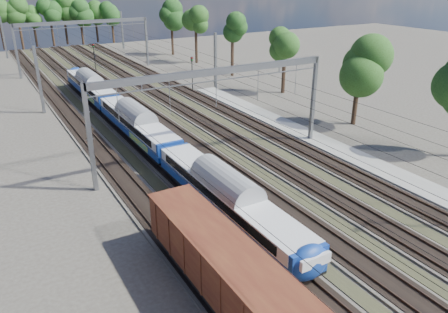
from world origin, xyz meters
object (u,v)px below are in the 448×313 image
emu_train (137,121)px  worker (95,56)px  signal_near (94,55)px  signal_far (192,70)px  freight_boxcar (224,268)px

emu_train → worker: (8.46, 49.76, -1.42)m
signal_near → signal_far: signal_far is taller
emu_train → signal_near: signal_near is taller
freight_boxcar → worker: bearing=80.3°
signal_far → freight_boxcar: bearing=-136.1°
signal_near → emu_train: bearing=-74.5°
freight_boxcar → signal_near: bearing=81.2°
signal_far → emu_train: bearing=-153.7°
signal_near → worker: bearing=99.9°
freight_boxcar → worker: size_ratio=8.06×
freight_boxcar → worker: (12.96, 75.67, -1.35)m
emu_train → worker: 50.49m
worker → signal_far: (5.90, -33.68, 2.46)m
signal_near → signal_far: bearing=-42.3°
emu_train → signal_far: size_ratio=10.75×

